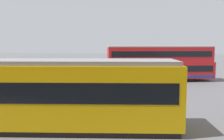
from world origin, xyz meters
The scene contains 6 objects.
ground_plane centered at (0.00, 0.00, 0.00)m, with size 160.00×160.00×0.00m, color slate.
double_decker_bus centered at (-2.42, -3.58, 1.93)m, with size 11.72×4.87×3.77m.
tram_yellow centered at (5.17, 12.72, 1.70)m, with size 15.46×4.08×3.27m.
pedestrian_near_railing centered at (4.40, 6.15, 0.92)m, with size 0.39×0.39×1.61m.
pedestrian_crossing centered at (-1.91, 9.98, 1.03)m, with size 0.41×0.41×1.77m.
pedestrian_railing centered at (4.60, 6.27, 0.73)m, with size 6.65×1.05×1.08m.
Camera 1 is at (-0.80, 23.61, 4.00)m, focal length 39.93 mm.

